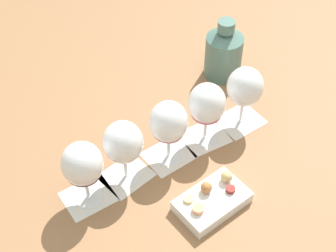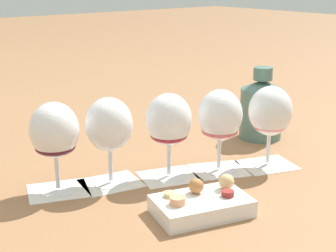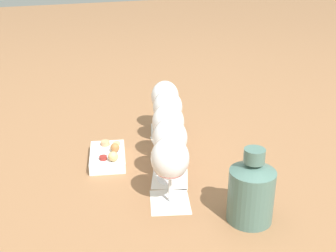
{
  "view_description": "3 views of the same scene",
  "coord_description": "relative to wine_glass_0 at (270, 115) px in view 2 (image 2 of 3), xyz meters",
  "views": [
    {
      "loc": [
        0.67,
        0.49,
        1.01
      ],
      "look_at": [
        -0.0,
        -0.0,
        0.11
      ],
      "focal_mm": 55.0,
      "sensor_mm": 36.0,
      "label": 1
    },
    {
      "loc": [
        0.62,
        0.78,
        0.41
      ],
      "look_at": [
        -0.0,
        -0.0,
        0.11
      ],
      "focal_mm": 55.0,
      "sensor_mm": 36.0,
      "label": 2
    },
    {
      "loc": [
        -1.05,
        0.44,
        0.6
      ],
      "look_at": [
        -0.0,
        -0.0,
        0.11
      ],
      "focal_mm": 45.0,
      "sensor_mm": 36.0,
      "label": 3
    }
  ],
  "objects": [
    {
      "name": "tasting_card_0",
      "position": [
        0.0,
        0.0,
        -0.12
      ],
      "size": [
        0.14,
        0.13,
        0.0
      ],
      "color": "silver",
      "rests_on": "ground_plane"
    },
    {
      "name": "wine_glass_0",
      "position": [
        0.0,
        0.0,
        0.0
      ],
      "size": [
        0.09,
        0.09,
        0.18
      ],
      "color": "white",
      "rests_on": "tasting_card_0"
    },
    {
      "name": "ground_plane",
      "position": [
        0.22,
        -0.08,
        -0.12
      ],
      "size": [
        8.0,
        8.0,
        0.0
      ],
      "primitive_type": "plane",
      "color": "#936642"
    },
    {
      "name": "tasting_card_3",
      "position": [
        0.33,
        -0.13,
        -0.12
      ],
      "size": [
        0.13,
        0.12,
        0.0
      ],
      "color": "silver",
      "rests_on": "ground_plane"
    },
    {
      "name": "tasting_card_2",
      "position": [
        0.21,
        -0.09,
        -0.12
      ],
      "size": [
        0.14,
        0.13,
        0.0
      ],
      "color": "silver",
      "rests_on": "ground_plane"
    },
    {
      "name": "tasting_card_1",
      "position": [
        0.11,
        -0.05,
        -0.12
      ],
      "size": [
        0.15,
        0.14,
        0.0
      ],
      "color": "silver",
      "rests_on": "ground_plane"
    },
    {
      "name": "snack_dish",
      "position": [
        0.28,
        0.09,
        -0.1
      ],
      "size": [
        0.19,
        0.14,
        0.06
      ],
      "color": "white",
      "rests_on": "ground_plane"
    },
    {
      "name": "wine_glass_1",
      "position": [
        0.11,
        -0.05,
        0.0
      ],
      "size": [
        0.09,
        0.09,
        0.18
      ],
      "color": "white",
      "rests_on": "tasting_card_1"
    },
    {
      "name": "ceramic_vase",
      "position": [
        -0.14,
        -0.15,
        -0.04
      ],
      "size": [
        0.11,
        0.11,
        0.18
      ],
      "color": "#4C7066",
      "rests_on": "ground_plane"
    },
    {
      "name": "tasting_card_4",
      "position": [
        0.43,
        -0.16,
        -0.12
      ],
      "size": [
        0.14,
        0.13,
        0.0
      ],
      "color": "silver",
      "rests_on": "ground_plane"
    },
    {
      "name": "wine_glass_4",
      "position": [
        0.43,
        -0.16,
        0.0
      ],
      "size": [
        0.09,
        0.09,
        0.18
      ],
      "color": "white",
      "rests_on": "tasting_card_4"
    },
    {
      "name": "wine_glass_3",
      "position": [
        0.33,
        -0.13,
        0.0
      ],
      "size": [
        0.09,
        0.09,
        0.18
      ],
      "color": "white",
      "rests_on": "tasting_card_3"
    },
    {
      "name": "wine_glass_2",
      "position": [
        0.21,
        -0.09,
        0.0
      ],
      "size": [
        0.09,
        0.09,
        0.18
      ],
      "color": "white",
      "rests_on": "tasting_card_2"
    }
  ]
}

